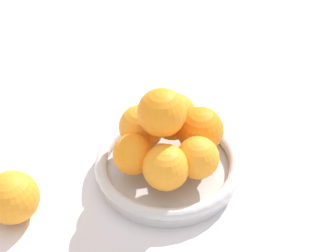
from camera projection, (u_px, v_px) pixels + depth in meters
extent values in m
plane|color=silver|center=(168.00, 173.00, 0.82)|extent=(4.00, 4.00, 0.00)
cylinder|color=silver|center=(168.00, 170.00, 0.81)|extent=(0.24, 0.24, 0.02)
torus|color=silver|center=(168.00, 162.00, 0.80)|extent=(0.25, 0.25, 0.02)
sphere|color=orange|center=(142.00, 127.00, 0.80)|extent=(0.08, 0.08, 0.08)
sphere|color=orange|center=(134.00, 154.00, 0.75)|extent=(0.07, 0.07, 0.07)
sphere|color=orange|center=(166.00, 167.00, 0.72)|extent=(0.07, 0.07, 0.07)
sphere|color=orange|center=(198.00, 158.00, 0.74)|extent=(0.07, 0.07, 0.07)
sphere|color=orange|center=(200.00, 130.00, 0.79)|extent=(0.08, 0.08, 0.08)
sphere|color=orange|center=(173.00, 116.00, 0.81)|extent=(0.08, 0.08, 0.08)
sphere|color=orange|center=(162.00, 112.00, 0.73)|extent=(0.08, 0.08, 0.08)
sphere|color=orange|center=(12.00, 197.00, 0.72)|extent=(0.08, 0.08, 0.08)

